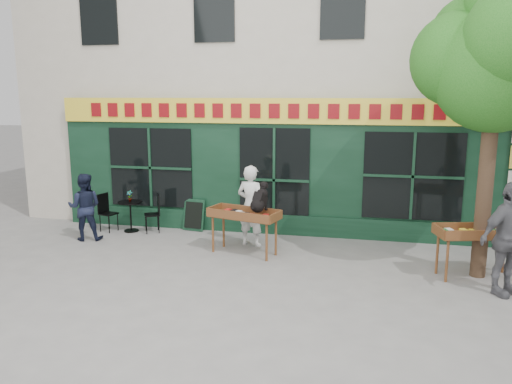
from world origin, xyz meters
TOP-DOWN VIEW (x-y plane):
  - ground at (0.00, 0.00)m, footprint 80.00×80.00m
  - building at (0.00, 5.97)m, footprint 14.00×7.26m
  - street_tree at (4.34, 0.36)m, footprint 3.05×2.90m
  - book_cart_center at (-0.34, 0.65)m, footprint 1.61×0.99m
  - dog at (0.01, 0.60)m, footprint 0.49×0.67m
  - woman at (-0.34, 1.30)m, footprint 0.76×0.60m
  - book_cart_right at (4.24, 0.21)m, footprint 1.61×0.99m
  - man_right at (4.54, -0.54)m, footprint 1.22×1.05m
  - bistro_table at (-3.54, 1.76)m, footprint 0.60×0.60m
  - bistro_chair_left at (-4.17, 1.69)m, footprint 0.45×0.45m
  - bistro_chair_right at (-2.91, 1.86)m, footprint 0.49×0.49m
  - potted_plant at (-3.54, 1.76)m, footprint 0.15×0.10m
  - man_left at (-4.24, 0.86)m, footprint 0.92×0.81m
  - chalkboard at (-2.03, 2.19)m, footprint 0.58×0.27m

SIDE VIEW (x-z plane):
  - ground at x=0.00m, z-range 0.00..0.00m
  - chalkboard at x=-2.03m, z-range 0.01..0.79m
  - bistro_table at x=-3.54m, z-range 0.16..0.92m
  - bistro_chair_left at x=-4.17m, z-range 0.08..1.03m
  - bistro_chair_right at x=-2.91m, z-range 0.08..1.03m
  - man_left at x=-4.24m, z-range 0.00..1.58m
  - book_cart_center at x=-0.34m, z-range 0.33..1.32m
  - book_cart_right at x=4.24m, z-range 0.33..1.32m
  - potted_plant at x=-3.54m, z-range 0.77..1.05m
  - woman at x=-0.34m, z-range 0.00..1.84m
  - man_right at x=4.54m, z-range 0.00..1.96m
  - dog at x=0.01m, z-range 0.99..1.59m
  - street_tree at x=4.34m, z-range 1.31..6.91m
  - building at x=0.00m, z-range -0.03..9.97m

